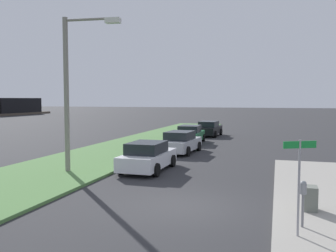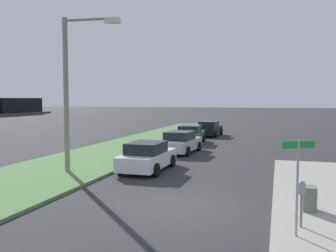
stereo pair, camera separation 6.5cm
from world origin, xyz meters
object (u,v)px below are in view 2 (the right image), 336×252
at_px(utility_box, 309,201).
at_px(street_sign, 298,175).
at_px(parked_car_black, 209,129).
at_px(parked_car_green, 190,134).
at_px(parked_car_white, 147,157).
at_px(streetlight, 73,83).
at_px(parked_car_silver, 180,142).
at_px(parking_meter, 302,194).

relative_size(utility_box, street_sign, 0.35).
relative_size(parked_car_black, utility_box, 4.87).
xyz_separation_m(parked_car_green, parked_car_black, (6.21, -0.45, 0.00)).
bearing_deg(utility_box, parked_car_white, 54.00).
xyz_separation_m(parked_car_white, streetlight, (-1.72, 3.17, 3.67)).
relative_size(parked_car_green, street_sign, 1.68).
bearing_deg(parked_car_black, parked_car_silver, -176.30).
xyz_separation_m(parking_meter, streetlight, (5.27, 10.14, 3.34)).
bearing_deg(parking_meter, utility_box, -11.34).
bearing_deg(parked_car_black, parked_car_white, -176.71).
height_order(parked_car_green, utility_box, parked_car_green).
relative_size(parked_car_black, parking_meter, 3.10).
xyz_separation_m(parked_car_white, utility_box, (-5.31, -7.31, -0.27)).
distance_m(parked_car_black, street_sign, 26.99).
bearing_deg(parked_car_silver, parked_car_green, 9.98).
height_order(parked_car_white, parked_car_black, same).
xyz_separation_m(parked_car_green, parking_meter, (-19.10, -7.61, 0.33)).
height_order(parked_car_white, parked_car_silver, same).
bearing_deg(streetlight, street_sign, -121.04).
relative_size(utility_box, streetlight, 0.12).
height_order(parking_meter, streetlight, streetlight).
relative_size(parked_car_green, parking_meter, 3.09).
height_order(parked_car_green, street_sign, street_sign).
bearing_deg(parked_car_black, street_sign, -162.23).
xyz_separation_m(parked_car_black, street_sign, (-26.05, -7.00, 0.99)).
distance_m(parked_car_black, parking_meter, 26.30).
bearing_deg(parking_meter, parked_car_black, 15.78).
distance_m(parked_car_white, parked_car_black, 18.32).
bearing_deg(street_sign, parked_car_silver, 25.58).
bearing_deg(parked_car_white, parked_car_green, 3.41).
height_order(parked_car_black, parking_meter, parked_car_black).
relative_size(parked_car_silver, parked_car_green, 1.01).
relative_size(parking_meter, utility_box, 1.57).
relative_size(parked_car_green, streetlight, 0.58).
distance_m(parking_meter, street_sign, 1.00).
height_order(parked_car_black, streetlight, streetlight).
xyz_separation_m(parked_car_green, street_sign, (-19.84, -7.45, 0.99)).
bearing_deg(utility_box, streetlight, 71.07).
height_order(parked_car_silver, street_sign, street_sign).
xyz_separation_m(parked_car_silver, streetlight, (-8.18, 3.19, 3.67)).
xyz_separation_m(parked_car_silver, utility_box, (-11.78, -7.29, -0.27)).
bearing_deg(parking_meter, parked_car_silver, 27.33).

